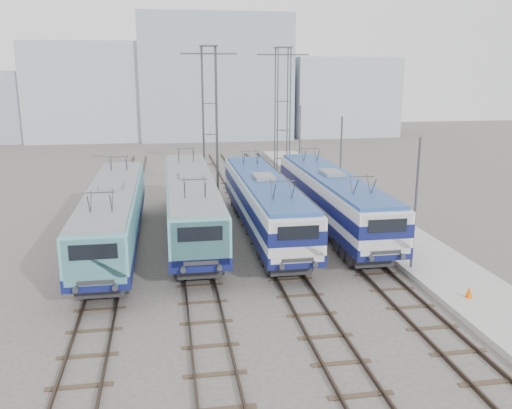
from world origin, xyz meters
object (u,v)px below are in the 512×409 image
at_px(locomotive_center_left, 191,201).
at_px(catenary_tower_west, 210,114).
at_px(locomotive_far_right, 332,196).
at_px(locomotive_center_right, 264,201).
at_px(mast_front, 415,207).
at_px(mast_mid, 340,166).
at_px(mast_rear, 300,144).
at_px(catenary_tower_east, 283,111).
at_px(safety_cone, 469,292).
at_px(locomotive_far_left, 113,213).

bearing_deg(locomotive_center_left, catenary_tower_west, 79.41).
xyz_separation_m(locomotive_center_left, locomotive_far_right, (9.00, -0.09, -0.01)).
relative_size(locomotive_center_right, locomotive_far_right, 0.99).
relative_size(locomotive_center_left, catenary_tower_west, 1.55).
height_order(locomotive_center_left, locomotive_center_right, locomotive_center_left).
distance_m(locomotive_far_right, mast_front, 8.17).
bearing_deg(locomotive_center_right, locomotive_center_left, 173.50).
relative_size(mast_mid, mast_rear, 1.00).
relative_size(catenary_tower_east, mast_mid, 1.71).
bearing_deg(locomotive_center_left, catenary_tower_east, 58.06).
xyz_separation_m(locomotive_center_left, safety_cone, (11.70, -12.01, -1.75)).
xyz_separation_m(catenary_tower_east, mast_rear, (2.10, 2.00, -3.14)).
height_order(locomotive_center_right, safety_cone, locomotive_center_right).
bearing_deg(mast_front, locomotive_center_left, 143.72).
bearing_deg(safety_cone, catenary_tower_west, 111.45).
bearing_deg(mast_front, locomotive_center_right, 130.44).
bearing_deg(locomotive_far_right, catenary_tower_west, 119.10).
height_order(locomotive_far_right, mast_rear, mast_rear).
relative_size(locomotive_center_right, catenary_tower_east, 1.50).
relative_size(mast_mid, safety_cone, 13.10).
bearing_deg(catenary_tower_west, locomotive_far_left, -116.00).
relative_size(mast_front, safety_cone, 13.10).
distance_m(mast_mid, mast_rear, 12.00).
bearing_deg(catenary_tower_east, mast_mid, -78.14).
relative_size(catenary_tower_east, mast_rear, 1.71).
xyz_separation_m(catenary_tower_west, safety_cone, (9.45, -24.05, -6.08)).
bearing_deg(locomotive_center_left, locomotive_far_left, -158.18).
distance_m(mast_mid, safety_cone, 16.33).
distance_m(catenary_tower_west, mast_front, 22.00).
xyz_separation_m(locomotive_far_right, mast_front, (1.85, -7.87, 1.19)).
relative_size(locomotive_far_left, catenary_tower_west, 1.50).
distance_m(locomotive_center_left, catenary_tower_west, 12.99).
xyz_separation_m(locomotive_center_right, mast_rear, (6.35, 16.55, 1.21)).
height_order(mast_mid, mast_rear, same).
bearing_deg(locomotive_center_right, locomotive_far_right, 5.33).
xyz_separation_m(locomotive_far_right, catenary_tower_east, (-0.25, 14.13, 4.34)).
height_order(catenary_tower_west, mast_front, catenary_tower_west).
bearing_deg(locomotive_center_right, mast_front, -49.56).
height_order(locomotive_far_left, mast_front, mast_front).
relative_size(locomotive_far_left, mast_front, 2.57).
relative_size(locomotive_far_right, mast_rear, 2.58).
distance_m(catenary_tower_west, safety_cone, 26.54).
relative_size(locomotive_far_right, safety_cone, 33.81).
height_order(locomotive_far_left, catenary_tower_west, catenary_tower_west).
bearing_deg(locomotive_far_right, safety_cone, -77.25).
distance_m(locomotive_far_left, locomotive_far_right, 13.61).
bearing_deg(mast_rear, locomotive_center_left, -124.08).
height_order(mast_front, mast_rear, same).
relative_size(locomotive_center_left, catenary_tower_east, 1.55).
distance_m(locomotive_center_left, locomotive_far_right, 9.00).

